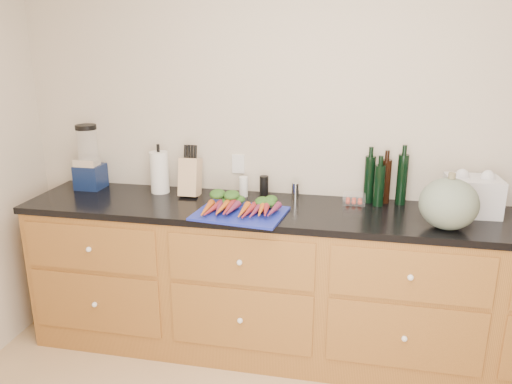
% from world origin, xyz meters
% --- Properties ---
extents(wall_back, '(4.10, 0.05, 2.60)m').
position_xyz_m(wall_back, '(0.00, 1.62, 1.30)').
color(wall_back, beige).
rests_on(wall_back, ground).
extents(cabinets, '(3.60, 0.64, 0.90)m').
position_xyz_m(cabinets, '(0.00, 1.30, 0.45)').
color(cabinets, brown).
rests_on(cabinets, ground).
extents(countertop, '(3.64, 0.62, 0.04)m').
position_xyz_m(countertop, '(0.00, 1.30, 0.92)').
color(countertop, black).
rests_on(countertop, cabinets).
extents(cutting_board, '(0.53, 0.43, 0.01)m').
position_xyz_m(cutting_board, '(-0.48, 1.14, 0.95)').
color(cutting_board, '#162399').
rests_on(cutting_board, countertop).
extents(carrots, '(0.42, 0.31, 0.06)m').
position_xyz_m(carrots, '(-0.48, 1.18, 0.98)').
color(carrots, '#C75917').
rests_on(carrots, cutting_board).
extents(squash, '(0.30, 0.30, 0.27)m').
position_xyz_m(squash, '(0.62, 1.15, 1.07)').
color(squash, '#546454').
rests_on(squash, countertop).
extents(blender_appliance, '(0.17, 0.17, 0.42)m').
position_xyz_m(blender_appliance, '(-1.57, 1.46, 1.13)').
color(blender_appliance, '#0E1C44').
rests_on(blender_appliance, countertop).
extents(paper_towel, '(0.12, 0.12, 0.27)m').
position_xyz_m(paper_towel, '(-1.09, 1.46, 1.07)').
color(paper_towel, white).
rests_on(paper_towel, countertop).
extents(knife_block, '(0.12, 0.12, 0.24)m').
position_xyz_m(knife_block, '(-0.87, 1.44, 1.06)').
color(knife_block, tan).
rests_on(knife_block, countertop).
extents(grinder_salt, '(0.05, 0.05, 0.13)m').
position_xyz_m(grinder_salt, '(-0.54, 1.48, 1.00)').
color(grinder_salt, white).
rests_on(grinder_salt, countertop).
extents(grinder_pepper, '(0.06, 0.06, 0.14)m').
position_xyz_m(grinder_pepper, '(-0.41, 1.48, 1.01)').
color(grinder_pepper, black).
rests_on(grinder_pepper, countertop).
extents(canister_chrome, '(0.05, 0.05, 0.11)m').
position_xyz_m(canister_chrome, '(-0.21, 1.48, 0.99)').
color(canister_chrome, silver).
rests_on(canister_chrome, countertop).
extents(tomato_box, '(0.13, 0.11, 0.06)m').
position_xyz_m(tomato_box, '(0.14, 1.47, 0.97)').
color(tomato_box, white).
rests_on(tomato_box, countertop).
extents(bottles, '(0.25, 0.13, 0.30)m').
position_xyz_m(bottles, '(0.31, 1.51, 1.08)').
color(bottles, black).
rests_on(bottles, countertop).
extents(grocery_bag, '(0.30, 0.24, 0.21)m').
position_xyz_m(grocery_bag, '(0.79, 1.42, 1.05)').
color(grocery_bag, silver).
rests_on(grocery_bag, countertop).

